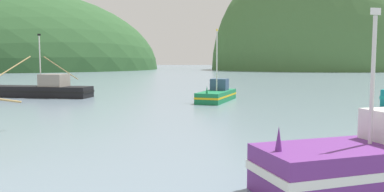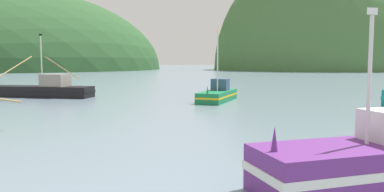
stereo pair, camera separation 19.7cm
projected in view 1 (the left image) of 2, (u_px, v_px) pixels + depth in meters
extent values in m
ellipsoid|color=#47703D|center=(319.00, 70.00, 153.65)|extent=(85.36, 68.29, 95.73)
cone|color=#6B2D84|center=(279.00, 139.00, 10.61)|extent=(0.26, 0.26, 0.70)
cylinder|color=silver|center=(373.00, 81.00, 11.41)|extent=(0.12, 0.12, 3.80)
cube|color=white|center=(376.00, 11.00, 11.23)|extent=(0.34, 0.16, 0.20)
cube|color=black|center=(38.00, 92.00, 40.70)|extent=(11.51, 3.62, 1.15)
cube|color=black|center=(38.00, 91.00, 40.69)|extent=(11.62, 3.65, 0.21)
cube|color=gray|center=(54.00, 80.00, 40.26)|extent=(2.68, 2.49, 1.29)
cylinder|color=silver|center=(40.00, 61.00, 40.35)|extent=(0.12, 0.12, 5.26)
cube|color=black|center=(39.00, 35.00, 40.09)|extent=(0.36, 0.07, 0.20)
cylinder|color=#997F4C|center=(6.00, 71.00, 35.49)|extent=(0.88, 7.69, 2.91)
cylinder|color=#997F4C|center=(62.00, 69.00, 45.48)|extent=(0.88, 7.69, 2.91)
cube|color=#197A47|center=(217.00, 96.00, 36.54)|extent=(3.87, 7.00, 0.98)
cube|color=gold|center=(217.00, 96.00, 36.54)|extent=(3.90, 7.07, 0.18)
cone|color=#197A47|center=(207.00, 90.00, 33.59)|extent=(0.25, 0.25, 0.70)
cube|color=#334C6B|center=(219.00, 84.00, 37.35)|extent=(1.85, 1.69, 1.11)
cylinder|color=silver|center=(217.00, 61.00, 36.23)|extent=(0.12, 0.12, 5.59)
cube|color=gold|center=(217.00, 30.00, 35.96)|extent=(0.12, 0.36, 0.20)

